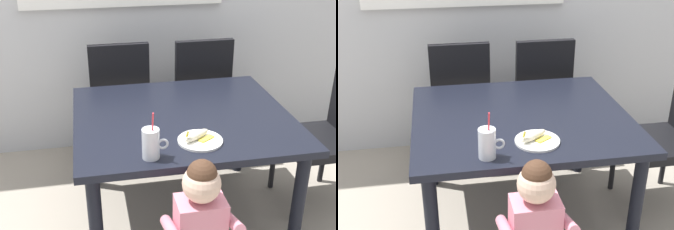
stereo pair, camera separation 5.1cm
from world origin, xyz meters
TOP-DOWN VIEW (x-y plane):
  - ground_plane at (0.00, 0.00)m, footprint 24.00×24.00m
  - dining_table at (0.00, 0.00)m, footprint 1.23×1.09m
  - dining_chair_left at (-0.30, 0.80)m, footprint 0.44×0.44m
  - dining_chair_right at (0.31, 0.78)m, footprint 0.44×0.45m
  - dining_chair_far at (0.97, 0.00)m, footprint 0.44×0.44m
  - toddler_standing at (-0.08, -0.70)m, footprint 0.33×0.24m
  - milk_cup at (-0.25, -0.43)m, footprint 0.13×0.08m
  - snack_plate at (0.02, -0.33)m, footprint 0.23×0.23m
  - peeled_banana at (0.01, -0.32)m, footprint 0.17×0.15m

SIDE VIEW (x-z plane):
  - ground_plane at x=0.00m, z-range 0.00..0.00m
  - toddler_standing at x=-0.08m, z-range 0.11..0.95m
  - dining_chair_left at x=-0.30m, z-range 0.06..1.02m
  - dining_chair_right at x=0.31m, z-range 0.06..1.02m
  - dining_chair_far at x=0.97m, z-range 0.06..1.02m
  - dining_table at x=0.00m, z-range 0.27..0.98m
  - snack_plate at x=0.02m, z-range 0.72..0.73m
  - peeled_banana at x=0.01m, z-range 0.71..0.78m
  - milk_cup at x=-0.25m, z-range 0.66..0.91m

